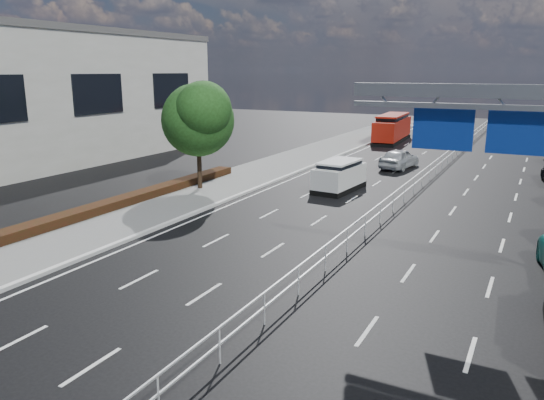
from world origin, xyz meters
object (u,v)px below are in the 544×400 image
at_px(white_minivan, 339,176).
at_px(near_car_dark, 452,123).
at_px(red_bus, 392,127).
at_px(near_car_silver, 399,158).

xyz_separation_m(white_minivan, near_car_dark, (0.28, 40.96, -0.22)).
height_order(red_bus, near_car_silver, red_bus).
relative_size(red_bus, near_car_silver, 2.15).
height_order(white_minivan, near_car_silver, white_minivan).
height_order(white_minivan, near_car_dark, white_minivan).
distance_m(red_bus, near_car_dark, 16.86).
bearing_deg(near_car_dark, white_minivan, 87.45).
relative_size(white_minivan, near_car_dark, 1.04).
bearing_deg(near_car_dark, near_car_silver, 89.87).
bearing_deg(near_car_dark, red_bus, 75.93).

